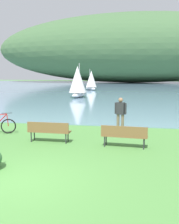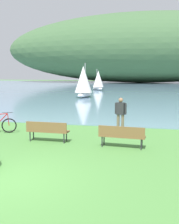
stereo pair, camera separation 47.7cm
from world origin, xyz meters
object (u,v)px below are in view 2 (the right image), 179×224
person_at_shoreline (121,113)px  sailboat_mid_bay (98,80)px  park_bench_further_along (47,130)px  sailboat_nearest_to_shore (83,81)px  park_bench_near_camera (122,135)px

person_at_shoreline → sailboat_mid_bay: size_ratio=0.48×
sailboat_mid_bay → park_bench_further_along: bearing=-82.9°
park_bench_further_along → person_at_shoreline: bearing=41.9°
sailboat_nearest_to_shore → person_at_shoreline: bearing=-70.5°
sailboat_nearest_to_shore → sailboat_mid_bay: sailboat_nearest_to_shore is taller
park_bench_near_camera → person_at_shoreline: 2.83m
person_at_shoreline → sailboat_mid_bay: (-7.01, 31.15, 0.74)m
park_bench_near_camera → sailboat_nearest_to_shore: bearing=107.9°
park_bench_near_camera → sailboat_nearest_to_shore: sailboat_nearest_to_shore is taller
park_bench_further_along → sailboat_mid_bay: sailboat_mid_bay is taller
person_at_shoreline → sailboat_mid_bay: bearing=102.7°
park_bench_near_camera → park_bench_further_along: 3.18m
park_bench_near_camera → person_at_shoreline: (-0.34, 2.77, 0.46)m
park_bench_further_along → sailboat_nearest_to_shore: size_ratio=0.45×
park_bench_further_along → person_at_shoreline: person_at_shoreline is taller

